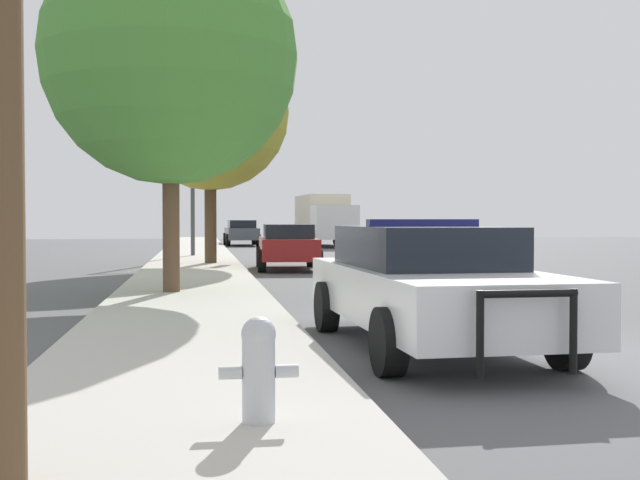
# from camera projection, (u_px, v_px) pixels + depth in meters

# --- Properties ---
(sidewalk_left) EXTENTS (3.00, 110.00, 0.13)m
(sidewalk_left) POSITION_uv_depth(u_px,v_px,m) (185.00, 365.00, 8.20)
(sidewalk_left) COLOR #BCB7AD
(sidewalk_left) RESTS_ON ground_plane
(police_car) EXTENTS (2.26, 5.40, 1.56)m
(police_car) POSITION_uv_depth(u_px,v_px,m) (428.00, 283.00, 9.73)
(police_car) COLOR white
(police_car) RESTS_ON ground_plane
(fire_hydrant) EXTENTS (0.56, 0.25, 0.75)m
(fire_hydrant) POSITION_uv_depth(u_px,v_px,m) (259.00, 366.00, 5.64)
(fire_hydrant) COLOR #B7BCC1
(fire_hydrant) RESTS_ON sidewalk_left
(traffic_light) EXTENTS (3.50, 0.35, 5.65)m
(traffic_light) POSITION_uv_depth(u_px,v_px,m) (226.00, 155.00, 31.41)
(traffic_light) COLOR #424247
(traffic_light) RESTS_ON sidewalk_left
(car_background_midblock) EXTENTS (2.06, 4.33, 1.39)m
(car_background_midblock) POSITION_uv_depth(u_px,v_px,m) (288.00, 245.00, 24.60)
(car_background_midblock) COLOR maroon
(car_background_midblock) RESTS_ON ground_plane
(car_background_distant) EXTENTS (2.02, 4.71, 1.47)m
(car_background_distant) POSITION_uv_depth(u_px,v_px,m) (241.00, 232.00, 46.76)
(car_background_distant) COLOR #474C51
(car_background_distant) RESTS_ON ground_plane
(box_truck) EXTENTS (2.66, 7.89, 2.91)m
(box_truck) POSITION_uv_depth(u_px,v_px,m) (324.00, 218.00, 45.51)
(box_truck) COLOR silver
(box_truck) RESTS_ON ground_plane
(tree_sidewalk_near) EXTENTS (5.00, 5.00, 7.10)m
(tree_sidewalk_near) POSITION_uv_depth(u_px,v_px,m) (170.00, 57.00, 15.63)
(tree_sidewalk_near) COLOR brown
(tree_sidewalk_near) RESTS_ON sidewalk_left
(tree_sidewalk_mid) EXTENTS (5.14, 5.14, 7.48)m
(tree_sidewalk_mid) POSITION_uv_depth(u_px,v_px,m) (210.00, 111.00, 25.89)
(tree_sidewalk_mid) COLOR #4C3823
(tree_sidewalk_mid) RESTS_ON sidewalk_left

